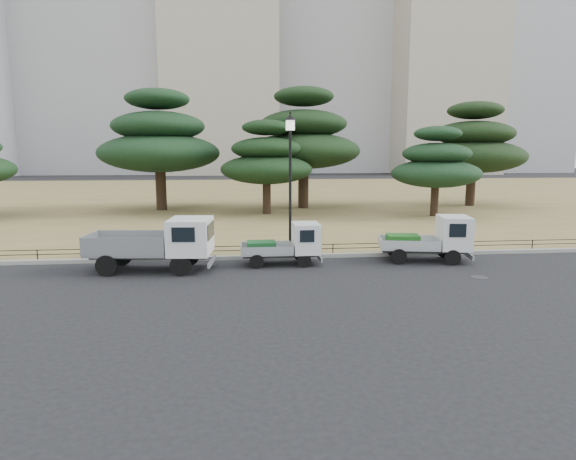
{
  "coord_description": "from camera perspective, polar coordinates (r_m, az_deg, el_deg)",
  "views": [
    {
      "loc": [
        -1.98,
        -16.98,
        4.4
      ],
      "look_at": [
        0.0,
        2.0,
        1.3
      ],
      "focal_mm": 30.0,
      "sensor_mm": 36.0,
      "label": 1
    }
  ],
  "objects": [
    {
      "name": "pine_east_far",
      "position": [
        41.17,
        21.09,
        9.24
      ],
      "size": [
        8.1,
        8.1,
        8.14
      ],
      "color": "black",
      "rests_on": "lawn"
    },
    {
      "name": "ground",
      "position": [
        17.65,
        0.67,
        -5.21
      ],
      "size": [
        220.0,
        220.0,
        0.0
      ],
      "primitive_type": "plane",
      "color": "black"
    },
    {
      "name": "truck_kei_front",
      "position": [
        18.96,
        -0.13,
        -1.68
      ],
      "size": [
        3.09,
        1.35,
        1.63
      ],
      "rotation": [
        0.0,
        0.0,
        -0.0
      ],
      "color": "black",
      "rests_on": "ground"
    },
    {
      "name": "truck_large",
      "position": [
        18.54,
        -15.12,
        -1.36
      ],
      "size": [
        4.66,
        2.19,
        1.97
      ],
      "rotation": [
        0.0,
        0.0,
        -0.1
      ],
      "color": "black",
      "rests_on": "ground"
    },
    {
      "name": "tower_far_east",
      "position": [
        126.4,
        24.57,
        22.44
      ],
      "size": [
        24.0,
        20.0,
        70.0
      ],
      "primitive_type": "cube",
      "color": "#A0A0A5",
      "rests_on": "ground"
    },
    {
      "name": "pipe_fence",
      "position": [
        20.22,
        -0.22,
        -2.07
      ],
      "size": [
        38.0,
        0.04,
        0.4
      ],
      "color": "black",
      "rests_on": "lawn"
    },
    {
      "name": "street_lamp",
      "position": [
        20.0,
        0.27,
        8.23
      ],
      "size": [
        0.52,
        0.52,
        5.77
      ],
      "color": "black",
      "rests_on": "lawn"
    },
    {
      "name": "curb",
      "position": [
        20.15,
        -0.18,
        -3.15
      ],
      "size": [
        120.0,
        0.25,
        0.16
      ],
      "primitive_type": "cube",
      "color": "gray",
      "rests_on": "ground"
    },
    {
      "name": "tarp_pile",
      "position": [
        21.23,
        -19.01,
        -1.82
      ],
      "size": [
        1.65,
        1.44,
        0.92
      ],
      "rotation": [
        0.0,
        0.0,
        0.37
      ],
      "color": "#132599",
      "rests_on": "lawn"
    },
    {
      "name": "pine_center_left",
      "position": [
        33.29,
        -2.57,
        8.29
      ],
      "size": [
        6.32,
        6.32,
        6.42
      ],
      "color": "black",
      "rests_on": "lawn"
    },
    {
      "name": "pine_west_near",
      "position": [
        36.79,
        -15.04,
        10.16
      ],
      "size": [
        8.75,
        8.75,
        8.75
      ],
      "color": "black",
      "rests_on": "lawn"
    },
    {
      "name": "tower_center_left",
      "position": [
        104.61,
        -8.03,
        21.9
      ],
      "size": [
        22.0,
        20.0,
        55.0
      ],
      "primitive_type": "cube",
      "color": "#AAA08C",
      "rests_on": "ground"
    },
    {
      "name": "truck_kei_rear",
      "position": [
        20.36,
        16.64,
        -1.0
      ],
      "size": [
        3.74,
        2.11,
        1.85
      ],
      "rotation": [
        0.0,
        0.0,
        -0.19
      ],
      "color": "black",
      "rests_on": "ground"
    },
    {
      "name": "pine_center_right",
      "position": [
        36.9,
        1.86,
        10.76
      ],
      "size": [
        8.53,
        8.53,
        9.05
      ],
      "color": "black",
      "rests_on": "lawn"
    },
    {
      "name": "tower_east",
      "position": [
        109.28,
        17.77,
        19.14
      ],
      "size": [
        20.0,
        18.0,
        48.0
      ],
      "primitive_type": "cube",
      "color": "#AAA08C",
      "rests_on": "ground"
    },
    {
      "name": "manhole",
      "position": [
        18.44,
        21.72,
        -5.23
      ],
      "size": [
        0.6,
        0.6,
        0.01
      ],
      "primitive_type": "cylinder",
      "color": "#2D2D30",
      "rests_on": "ground"
    },
    {
      "name": "pine_east_near",
      "position": [
        33.65,
        17.16,
        7.43
      ],
      "size": [
        5.88,
        5.88,
        5.94
      ],
      "color": "black",
      "rests_on": "lawn"
    },
    {
      "name": "lawn",
      "position": [
        47.81,
        -3.56,
        4.02
      ],
      "size": [
        120.0,
        56.0,
        0.15
      ],
      "primitive_type": "cube",
      "color": "olive",
      "rests_on": "ground"
    }
  ]
}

